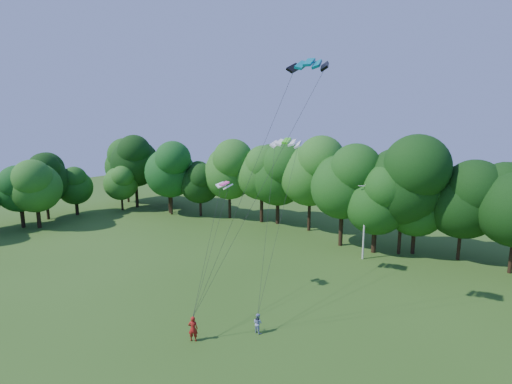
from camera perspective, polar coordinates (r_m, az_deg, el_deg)
The scene contains 9 objects.
utility_pole at distance 46.38m, azimuth 15.23°, elevation -4.04°, with size 1.63×0.73×8.65m.
kite_flyer_left at distance 30.54m, azimuth -8.99°, elevation -18.73°, with size 0.69×0.45×1.89m, color #A81A15.
kite_flyer_right at distance 31.29m, azimuth 0.25°, elevation -18.22°, with size 0.74×0.58×1.52m, color #91A0C9.
kite_teal at distance 28.71m, azimuth 7.60°, elevation 17.90°, with size 2.88×1.61×0.68m.
kite_green at distance 37.15m, azimuth 4.37°, elevation 7.30°, with size 2.98×1.77×0.54m.
kite_pink at distance 34.51m, azimuth -4.54°, elevation 1.20°, with size 1.80×1.23×0.34m.
tree_back_west at distance 66.57m, azimuth -12.21°, elevation 3.69°, with size 8.96×8.96×13.04m.
tree_back_center at distance 48.53m, azimuth 20.34°, elevation 1.82°, with size 9.91×9.91×14.42m.
tree_flank_west at distance 66.73m, azimuth -30.77°, elevation 0.95°, with size 7.05×7.05×10.26m.
Camera 1 is at (17.18, -12.08, 15.82)m, focal length 28.00 mm.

